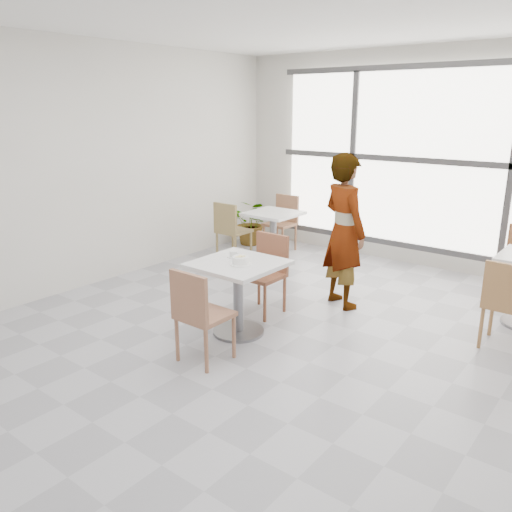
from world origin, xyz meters
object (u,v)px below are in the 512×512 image
Objects in this scene: chair_far at (266,268)px; oatmeal_bowl at (241,260)px; chair_near at (198,310)px; bg_chair_right_near at (508,300)px; plant_left at (252,222)px; bg_table_left at (273,230)px; person at (344,231)px; bg_chair_left_near at (230,227)px; coffee_cup at (234,254)px; bg_chair_left_far at (283,219)px; main_table at (238,284)px.

chair_far is 0.78m from oatmeal_bowl.
chair_near and bg_chair_right_near have the same top height.
chair_far is 1.16× the size of plant_left.
bg_table_left is at bearing -34.87° from plant_left.
person is 2.27m from bg_chair_left_near.
plant_left is at bearing 127.01° from oatmeal_bowl.
coffee_cup is (-0.22, 0.15, -0.01)m from oatmeal_bowl.
chair_near is 1.00× the size of bg_chair_left_far.
oatmeal_bowl is 2.67m from bg_chair_left_near.
chair_far is 1.86m from bg_table_left.
chair_far is at bearing 89.58° from coffee_cup.
person is at bearing -27.82° from bg_table_left.
chair_near is at bearing -78.56° from chair_far.
chair_far is at bearing 14.69° from bg_chair_right_near.
bg_table_left is 0.72m from bg_chair_left_far.
bg_chair_left_far is at bearing -65.53° from chair_near.
bg_chair_left_far is (-1.48, 2.85, -0.02)m from main_table.
bg_chair_right_near is at bearing 29.80° from main_table.
person is at bearing -38.43° from bg_chair_left_far.
person is 2.00× the size of bg_chair_right_near.
bg_chair_left_near is at bearing -105.66° from bg_chair_left_far.
bg_chair_left_far is (-1.34, 2.74, -0.28)m from coffee_cup.
chair_far is 1.00× the size of bg_chair_left_near.
coffee_cup is at bearing -90.42° from chair_far.
bg_table_left is 0.64m from bg_chair_left_near.
main_table is 3.49m from plant_left.
bg_chair_left_near and bg_chair_right_near have the same top height.
chair_near reaches higher than bg_table_left.
main_table is at bearing -77.94° from chair_far.
plant_left is at bearing 125.56° from coffee_cup.
coffee_cup is 0.18× the size of bg_chair_left_far.
bg_chair_left_near is 1.16× the size of plant_left.
bg_table_left is (-1.61, 0.85, -0.38)m from person.
chair_near is 3.17m from bg_table_left.
bg_table_left is (-1.19, 2.18, -0.04)m from main_table.
chair_far is 4.14× the size of oatmeal_bowl.
bg_chair_right_near is 1.16× the size of plant_left.
person is 1.81m from bg_chair_right_near.
person reaches higher than bg_chair_left_near.
bg_chair_right_near is 4.54m from plant_left.
bg_table_left is 0.86× the size of bg_chair_left_far.
bg_table_left is (-1.26, 2.23, -0.31)m from oatmeal_bowl.
chair_far is at bearing -58.64° from bg_chair_left_far.
oatmeal_bowl is at bearing 133.38° from bg_chair_left_near.
oatmeal_bowl is at bearing 100.45° from person.
person reaches higher than bg_table_left.
person is 2.32× the size of plant_left.
oatmeal_bowl is at bearing -72.82° from chair_far.
oatmeal_bowl is 0.28× the size of bg_table_left.
chair_near is at bearing -84.94° from oatmeal_bowl.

